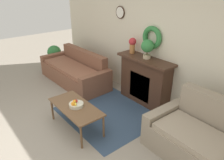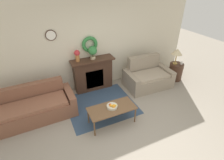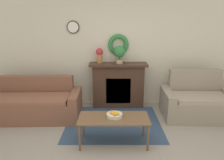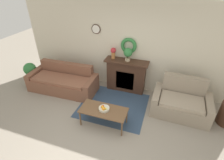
# 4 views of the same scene
# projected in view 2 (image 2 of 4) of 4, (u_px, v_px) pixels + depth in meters

# --- Properties ---
(ground_plane) EXTENTS (16.00, 16.00, 0.00)m
(ground_plane) POSITION_uv_depth(u_px,v_px,m) (129.00, 137.00, 3.93)
(ground_plane) COLOR gray
(floor_rug) EXTENTS (1.82, 1.62, 0.01)m
(floor_rug) POSITION_uv_depth(u_px,v_px,m) (101.00, 105.00, 4.90)
(floor_rug) COLOR #334760
(floor_rug) RESTS_ON ground_plane
(wall_back) EXTENTS (6.80, 0.16, 2.70)m
(wall_back) POSITION_uv_depth(u_px,v_px,m) (90.00, 46.00, 5.13)
(wall_back) COLOR beige
(wall_back) RESTS_ON ground_plane
(fireplace) EXTENTS (1.30, 0.41, 1.02)m
(fireplace) POSITION_uv_depth(u_px,v_px,m) (93.00, 74.00, 5.39)
(fireplace) COLOR #42281C
(fireplace) RESTS_ON ground_plane
(couch_left) EXTENTS (2.14, 0.91, 0.81)m
(couch_left) POSITION_uv_depth(u_px,v_px,m) (31.00, 108.00, 4.34)
(couch_left) COLOR brown
(couch_left) RESTS_ON ground_plane
(loveseat_right) EXTENTS (1.46, 0.94, 0.94)m
(loveseat_right) POSITION_uv_depth(u_px,v_px,m) (147.00, 77.00, 5.64)
(loveseat_right) COLOR gray
(loveseat_right) RESTS_ON ground_plane
(coffee_table) EXTENTS (1.12, 0.52, 0.46)m
(coffee_table) POSITION_uv_depth(u_px,v_px,m) (112.00, 109.00, 4.12)
(coffee_table) COLOR brown
(coffee_table) RESTS_ON ground_plane
(fruit_bowl) EXTENTS (0.26, 0.26, 0.12)m
(fruit_bowl) POSITION_uv_depth(u_px,v_px,m) (112.00, 106.00, 4.08)
(fruit_bowl) COLOR beige
(fruit_bowl) RESTS_ON coffee_table
(side_table_by_loveseat) EXTENTS (0.46, 0.46, 0.59)m
(side_table_by_loveseat) POSITION_uv_depth(u_px,v_px,m) (176.00, 72.00, 6.00)
(side_table_by_loveseat) COLOR #42281C
(side_table_by_loveseat) RESTS_ON ground_plane
(table_lamp) EXTENTS (0.34, 0.34, 0.53)m
(table_lamp) POSITION_uv_depth(u_px,v_px,m) (177.00, 52.00, 5.65)
(table_lamp) COLOR #B28E42
(table_lamp) RESTS_ON side_table_by_loveseat
(mug) EXTENTS (0.09, 0.09, 0.08)m
(mug) POSITION_uv_depth(u_px,v_px,m) (182.00, 63.00, 5.80)
(mug) COLOR silver
(mug) RESTS_ON side_table_by_loveseat
(vase_on_mantel_left) EXTENTS (0.16, 0.16, 0.34)m
(vase_on_mantel_left) POSITION_uv_depth(u_px,v_px,m) (77.00, 55.00, 4.88)
(vase_on_mantel_left) COLOR #AD6B38
(vase_on_mantel_left) RESTS_ON fireplace
(potted_plant_on_mantel) EXTENTS (0.26, 0.26, 0.39)m
(potted_plant_on_mantel) POSITION_uv_depth(u_px,v_px,m) (93.00, 51.00, 5.00)
(potted_plant_on_mantel) COLOR tan
(potted_plant_on_mantel) RESTS_ON fireplace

